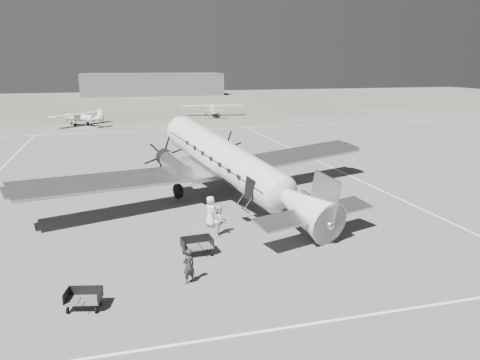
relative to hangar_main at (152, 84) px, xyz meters
name	(u,v)px	position (x,y,z in m)	size (l,w,h in m)	color
ground	(239,211)	(-5.00, -120.00, -3.30)	(260.00, 260.00, 0.00)	slate
taxi_line_near	(335,320)	(-5.00, -134.00, -3.29)	(60.00, 0.15, 0.01)	white
taxi_line_right	(398,198)	(7.00, -120.00, -3.29)	(0.15, 80.00, 0.01)	white
taxi_line_horizon	(167,130)	(-5.00, -80.00, -3.29)	(90.00, 0.15, 0.01)	white
grass_infield	(142,102)	(-5.00, -25.00, -3.30)	(260.00, 90.00, 0.01)	#686657
hangar_main	(152,84)	(0.00, 0.00, 0.00)	(42.00, 14.00, 6.60)	slate
dc3_airliner	(232,166)	(-4.99, -118.21, -0.63)	(28.07, 19.47, 5.35)	#AFB0B2
light_plane_left	(82,119)	(-17.23, -71.18, -2.20)	(10.55, 8.56, 2.19)	silver
light_plane_right	(213,110)	(5.44, -63.01, -2.14)	(11.19, 9.08, 2.32)	silver
baggage_cart_near	(197,246)	(-8.96, -126.39, -2.84)	(1.64, 1.16, 0.93)	#515151
baggage_cart_far	(84,300)	(-14.28, -130.57, -2.89)	(1.45, 1.03, 0.82)	#515151
ground_crew	(189,266)	(-9.87, -129.39, -2.49)	(0.59, 0.39, 1.62)	#292929
ramp_agent	(220,220)	(-7.19, -123.89, -2.41)	(0.86, 0.67, 1.77)	silver
passenger	(211,211)	(-7.39, -122.30, -2.37)	(0.91, 0.59, 1.86)	silver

